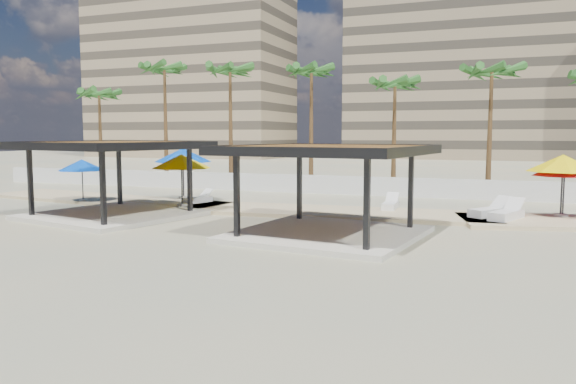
# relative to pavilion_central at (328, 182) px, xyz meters

# --- Properties ---
(ground) EXTENTS (200.00, 200.00, 0.00)m
(ground) POSITION_rel_pavilion_central_xyz_m (-3.71, -1.04, -2.08)
(ground) COLOR tan
(ground) RESTS_ON ground
(promenade) EXTENTS (44.45, 7.97, 0.24)m
(promenade) POSITION_rel_pavilion_central_xyz_m (-1.71, 6.62, -2.02)
(promenade) COLOR #C6B284
(promenade) RESTS_ON ground
(boundary_wall) EXTENTS (56.00, 0.30, 1.20)m
(boundary_wall) POSITION_rel_pavilion_central_xyz_m (-3.71, 14.96, -1.48)
(boundary_wall) COLOR silver
(boundary_wall) RESTS_ON ground
(building_west) EXTENTS (34.00, 16.00, 32.40)m
(building_west) POSITION_rel_pavilion_central_xyz_m (-45.71, 66.96, 13.19)
(building_west) COLOR #937F60
(building_west) RESTS_ON ground
(building_mid) EXTENTS (38.00, 16.00, 30.40)m
(building_mid) POSITION_rel_pavilion_central_xyz_m (0.29, 76.96, 12.19)
(building_mid) COLOR #847259
(building_mid) RESTS_ON ground
(pavilion_central) EXTENTS (7.67, 7.67, 3.48)m
(pavilion_central) POSITION_rel_pavilion_central_xyz_m (0.00, 0.00, 0.00)
(pavilion_central) COLOR beige
(pavilion_central) RESTS_ON ground
(pavilion_west) EXTENTS (8.36, 8.36, 3.56)m
(pavilion_west) POSITION_rel_pavilion_central_xyz_m (-10.95, 1.28, 0.05)
(pavilion_west) COLOR beige
(pavilion_west) RESTS_ON ground
(umbrella_a) EXTENTS (3.23, 3.23, 2.33)m
(umbrella_a) POSITION_rel_pavilion_central_xyz_m (-15.83, 4.85, 0.10)
(umbrella_a) COLOR beige
(umbrella_a) RESTS_ON promenade
(umbrella_b) EXTENTS (3.32, 3.32, 2.70)m
(umbrella_b) POSITION_rel_pavilion_central_xyz_m (-9.33, 4.76, 0.42)
(umbrella_b) COLOR beige
(umbrella_b) RESTS_ON promenade
(umbrella_c) EXTENTS (3.42, 3.42, 2.55)m
(umbrella_c) POSITION_rel_pavilion_central_xyz_m (8.75, 7.65, 0.29)
(umbrella_c) COLOR beige
(umbrella_c) RESTS_ON promenade
(umbrella_e) EXTENTS (3.47, 3.47, 2.81)m
(umbrella_e) POSITION_rel_pavilion_central_xyz_m (8.66, 7.70, 0.52)
(umbrella_e) COLOR beige
(umbrella_e) RESTS_ON promenade
(umbrella_f) EXTENTS (4.04, 4.04, 2.92)m
(umbrella_f) POSITION_rel_pavilion_central_xyz_m (-11.13, 7.82, 0.62)
(umbrella_f) COLOR beige
(umbrella_f) RESTS_ON promenade
(lounger_a) EXTENTS (1.10, 1.96, 0.71)m
(lounger_a) POSITION_rel_pavilion_central_xyz_m (-9.37, 6.41, -1.73)
(lounger_a) COLOR white
(lounger_a) RESTS_ON promenade
(lounger_b) EXTENTS (1.59, 2.45, 0.89)m
(lounger_b) POSITION_rel_pavilion_central_xyz_m (6.39, 5.97, -1.68)
(lounger_b) COLOR white
(lounger_b) RESTS_ON promenade
(lounger_c) EXTENTS (0.73, 1.99, 0.74)m
(lounger_c) POSITION_rel_pavilion_central_xyz_m (0.93, 7.70, -1.72)
(lounger_c) COLOR white
(lounger_c) RESTS_ON promenade
(lounger_d) EXTENTS (1.90, 2.32, 0.87)m
(lounger_d) POSITION_rel_pavilion_central_xyz_m (5.67, 6.70, -1.69)
(lounger_d) COLOR white
(lounger_d) RESTS_ON promenade
(palm_a) EXTENTS (3.00, 3.00, 7.99)m
(palm_a) POSITION_rel_pavilion_central_xyz_m (-24.71, 17.26, 4.82)
(palm_a) COLOR brown
(palm_a) RESTS_ON ground
(palm_b) EXTENTS (3.00, 3.00, 9.81)m
(palm_b) POSITION_rel_pavilion_central_xyz_m (-18.71, 17.66, 6.53)
(palm_b) COLOR brown
(palm_b) RESTS_ON ground
(palm_c) EXTENTS (3.00, 3.00, 9.39)m
(palm_c) POSITION_rel_pavilion_central_xyz_m (-12.71, 17.06, 6.15)
(palm_c) COLOR brown
(palm_c) RESTS_ON ground
(palm_d) EXTENTS (3.00, 3.00, 9.19)m
(palm_d) POSITION_rel_pavilion_central_xyz_m (-6.71, 17.86, 5.95)
(palm_d) COLOR brown
(palm_d) RESTS_ON ground
(palm_e) EXTENTS (3.00, 3.00, 8.05)m
(palm_e) POSITION_rel_pavilion_central_xyz_m (-0.71, 17.36, 4.88)
(palm_e) COLOR brown
(palm_e) RESTS_ON ground
(palm_f) EXTENTS (3.00, 3.00, 8.63)m
(palm_f) POSITION_rel_pavilion_central_xyz_m (5.29, 17.56, 5.43)
(palm_f) COLOR brown
(palm_f) RESTS_ON ground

